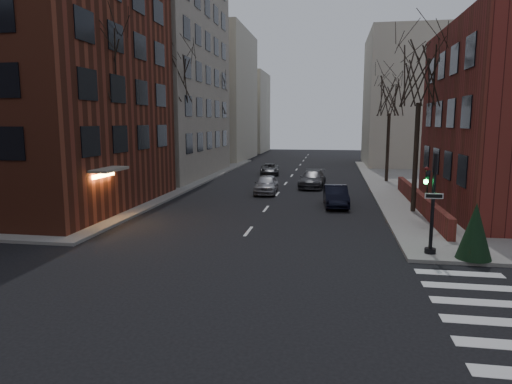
# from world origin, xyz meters

# --- Properties ---
(ground) EXTENTS (160.00, 160.00, 0.00)m
(ground) POSITION_xyz_m (0.00, 0.00, 0.00)
(ground) COLOR black
(ground) RESTS_ON ground
(building_left_brick) EXTENTS (15.00, 15.00, 18.00)m
(building_left_brick) POSITION_xyz_m (-15.50, 16.50, 9.00)
(building_left_brick) COLOR brown
(building_left_brick) RESTS_ON ground
(building_left_tan) EXTENTS (18.00, 18.00, 28.00)m
(building_left_tan) POSITION_xyz_m (-17.00, 34.00, 14.00)
(building_left_tan) COLOR gray
(building_left_tan) RESTS_ON ground
(low_wall_right) EXTENTS (0.35, 16.00, 1.00)m
(low_wall_right) POSITION_xyz_m (9.30, 19.00, 0.65)
(low_wall_right) COLOR maroon
(low_wall_right) RESTS_ON sidewalk_far_right
(building_distant_la) EXTENTS (14.00, 16.00, 18.00)m
(building_distant_la) POSITION_xyz_m (-15.00, 55.00, 9.00)
(building_distant_la) COLOR #B8B09C
(building_distant_la) RESTS_ON ground
(building_distant_ra) EXTENTS (14.00, 14.00, 16.00)m
(building_distant_ra) POSITION_xyz_m (15.00, 50.00, 8.00)
(building_distant_ra) COLOR #B8B09C
(building_distant_ra) RESTS_ON ground
(building_distant_lb) EXTENTS (10.00, 12.00, 14.00)m
(building_distant_lb) POSITION_xyz_m (-13.00, 72.00, 7.00)
(building_distant_lb) COLOR #B8B09C
(building_distant_lb) RESTS_ON ground
(traffic_signal) EXTENTS (0.76, 0.44, 4.00)m
(traffic_signal) POSITION_xyz_m (7.94, 8.99, 1.91)
(traffic_signal) COLOR black
(traffic_signal) RESTS_ON sidewalk_far_right
(tree_left_a) EXTENTS (4.18, 4.18, 10.26)m
(tree_left_a) POSITION_xyz_m (-8.80, 14.00, 8.47)
(tree_left_a) COLOR #2D231C
(tree_left_a) RESTS_ON sidewalk_far_left
(tree_left_b) EXTENTS (4.40, 4.40, 10.80)m
(tree_left_b) POSITION_xyz_m (-8.80, 26.00, 8.91)
(tree_left_b) COLOR #2D231C
(tree_left_b) RESTS_ON sidewalk_far_left
(tree_left_c) EXTENTS (3.96, 3.96, 9.72)m
(tree_left_c) POSITION_xyz_m (-8.80, 40.00, 8.03)
(tree_left_c) COLOR #2D231C
(tree_left_c) RESTS_ON sidewalk_far_left
(tree_right_a) EXTENTS (3.96, 3.96, 9.72)m
(tree_right_a) POSITION_xyz_m (8.80, 18.00, 8.03)
(tree_right_a) COLOR #2D231C
(tree_right_a) RESTS_ON sidewalk_far_right
(tree_right_b) EXTENTS (3.74, 3.74, 9.18)m
(tree_right_b) POSITION_xyz_m (8.80, 32.00, 7.59)
(tree_right_b) COLOR #2D231C
(tree_right_b) RESTS_ON sidewalk_far_right
(streetlamp_near) EXTENTS (0.36, 0.36, 6.28)m
(streetlamp_near) POSITION_xyz_m (-8.20, 22.00, 4.24)
(streetlamp_near) COLOR black
(streetlamp_near) RESTS_ON sidewalk_far_left
(streetlamp_far) EXTENTS (0.36, 0.36, 6.28)m
(streetlamp_far) POSITION_xyz_m (-8.20, 42.00, 4.24)
(streetlamp_far) COLOR black
(streetlamp_far) RESTS_ON sidewalk_far_left
(parked_sedan) EXTENTS (1.73, 4.20, 1.35)m
(parked_sedan) POSITION_xyz_m (4.30, 19.56, 0.68)
(parked_sedan) COLOR black
(parked_sedan) RESTS_ON ground
(car_lane_silver) EXTENTS (1.81, 4.16, 1.39)m
(car_lane_silver) POSITION_xyz_m (-0.88, 24.16, 0.70)
(car_lane_silver) COLOR #A2A2A7
(car_lane_silver) RESTS_ON ground
(car_lane_gray) EXTENTS (2.28, 4.92, 1.39)m
(car_lane_gray) POSITION_xyz_m (2.43, 27.99, 0.70)
(car_lane_gray) COLOR #3C3D41
(car_lane_gray) RESTS_ON ground
(car_lane_far) EXTENTS (2.33, 4.24, 1.13)m
(car_lane_far) POSITION_xyz_m (-2.34, 36.65, 0.56)
(car_lane_far) COLOR #45454A
(car_lane_far) RESTS_ON ground
(sandwich_board) EXTENTS (0.52, 0.60, 0.80)m
(sandwich_board) POSITION_xyz_m (9.57, 15.76, 0.55)
(sandwich_board) COLOR silver
(sandwich_board) RESTS_ON sidewalk_far_right
(evergreen_shrub) EXTENTS (1.65, 1.65, 2.19)m
(evergreen_shrub) POSITION_xyz_m (9.49, 8.50, 1.25)
(evergreen_shrub) COLOR black
(evergreen_shrub) RESTS_ON sidewalk_far_right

